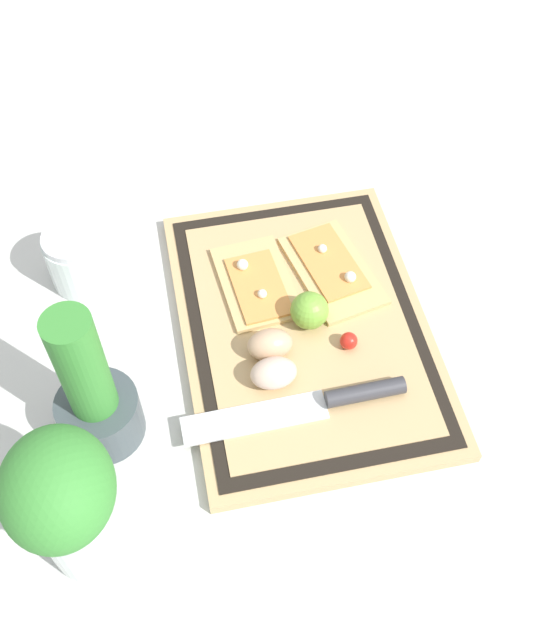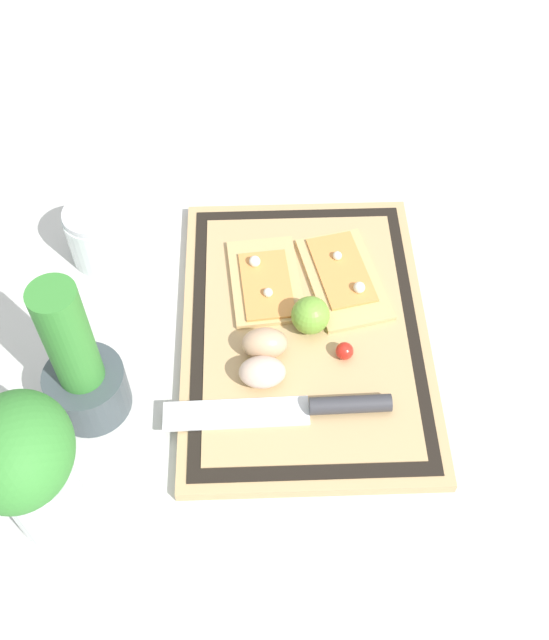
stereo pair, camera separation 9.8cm
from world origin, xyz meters
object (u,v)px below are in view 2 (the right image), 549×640
at_px(pizza_slice_near, 344,277).
at_px(pizza_slice_far, 265,281).
at_px(egg_brown, 265,343).
at_px(egg_pink, 262,372).
at_px(herb_glass, 26,466).
at_px(herb_pot, 80,370).
at_px(lime, 311,317).
at_px(knife, 315,407).
at_px(cherry_tomato_red, 345,351).
at_px(sauce_jar, 98,237).

bearing_deg(pizza_slice_near, pizza_slice_far, 92.45).
relative_size(egg_brown, egg_pink, 1.00).
xyz_separation_m(pizza_slice_near, herb_glass, (-0.32, 0.36, 0.10)).
xyz_separation_m(herb_pot, herb_glass, (-0.14, 0.03, 0.05)).
height_order(egg_brown, egg_pink, same).
bearing_deg(lime, pizza_slice_far, 35.79).
bearing_deg(herb_glass, egg_pink, -56.84).
bearing_deg(herb_glass, pizza_slice_near, -48.24).
bearing_deg(lime, herb_pot, 108.43).
bearing_deg(herb_glass, knife, -69.66).
relative_size(lime, herb_pot, 0.22).
distance_m(pizza_slice_far, cherry_tomato_red, 0.16).
bearing_deg(egg_pink, pizza_slice_far, -2.88).
xyz_separation_m(pizza_slice_far, herb_glass, (-0.32, 0.25, 0.10)).
height_order(knife, sauce_jar, sauce_jar).
xyz_separation_m(knife, cherry_tomato_red, (0.08, -0.04, 0.00)).
bearing_deg(egg_pink, herb_pot, 93.86).
relative_size(pizza_slice_near, cherry_tomato_red, 7.93).
bearing_deg(cherry_tomato_red, knife, 151.62).
distance_m(pizza_slice_near, cherry_tomato_red, 0.13).
distance_m(pizza_slice_far, herb_pot, 0.29).
bearing_deg(egg_brown, egg_pink, 174.61).
bearing_deg(cherry_tomato_red, egg_pink, 107.75).
xyz_separation_m(cherry_tomato_red, sauce_jar, (0.20, 0.33, 0.01)).
bearing_deg(knife, egg_brown, 33.98).
distance_m(pizza_slice_far, lime, 0.10).
height_order(egg_brown, herb_pot, herb_pot).
height_order(pizza_slice_near, lime, lime).
bearing_deg(herb_glass, cherry_tomato_red, -61.11).
distance_m(knife, egg_brown, 0.11).
distance_m(egg_brown, herb_glass, 0.33).
bearing_deg(sauce_jar, egg_pink, -135.76).
bearing_deg(pizza_slice_far, egg_brown, 178.07).
relative_size(egg_pink, lime, 1.16).
distance_m(pizza_slice_far, sauce_jar, 0.25).
height_order(pizza_slice_near, egg_pink, egg_pink).
distance_m(egg_pink, sauce_jar, 0.33).
xyz_separation_m(herb_pot, sauce_jar, (0.25, 0.01, -0.04)).
height_order(lime, cherry_tomato_red, lime).
xyz_separation_m(knife, sauce_jar, (0.28, 0.29, 0.01)).
height_order(pizza_slice_near, egg_brown, egg_brown).
distance_m(egg_brown, egg_pink, 0.04).
relative_size(pizza_slice_far, herb_glass, 0.76).
bearing_deg(knife, herb_pot, 83.75).
relative_size(egg_brown, herb_pot, 0.26).
distance_m(knife, cherry_tomato_red, 0.09).
relative_size(pizza_slice_near, egg_pink, 3.11).
bearing_deg(knife, egg_pink, 54.70).
xyz_separation_m(knife, herb_glass, (-0.11, 0.31, 0.10)).
height_order(pizza_slice_far, lime, lime).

